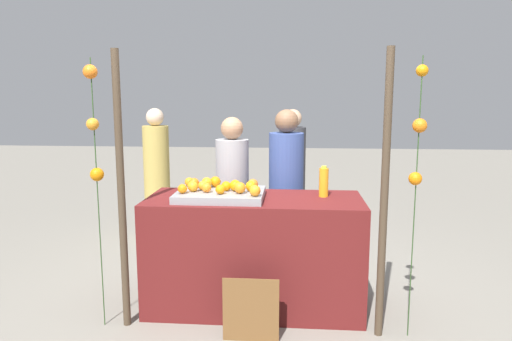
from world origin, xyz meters
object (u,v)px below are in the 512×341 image
object	(u,v)px
orange_0	(207,188)
chalkboard_sign	(251,310)
vendor_left	(233,204)
stall_counter	(255,253)
orange_1	(207,183)
juice_bottle	(324,182)
vendor_right	(286,201)

from	to	relation	value
orange_0	chalkboard_sign	bearing A→B (deg)	-49.56
orange_0	vendor_left	xyz separation A→B (m)	(0.11, 0.72, -0.30)
orange_0	chalkboard_sign	size ratio (longest dim) A/B	0.16
stall_counter	orange_1	world-z (taller)	orange_1
orange_0	vendor_left	bearing A→B (deg)	81.31
orange_1	chalkboard_sign	world-z (taller)	orange_1
vendor_left	juice_bottle	bearing A→B (deg)	-32.52
juice_bottle	chalkboard_sign	distance (m)	1.18
orange_1	stall_counter	bearing A→B (deg)	-11.11
stall_counter	vendor_right	xyz separation A→B (m)	(0.24, 0.66, 0.29)
vendor_left	orange_1	bearing A→B (deg)	-104.85
orange_1	vendor_left	bearing A→B (deg)	75.15
orange_1	vendor_left	size ratio (longest dim) A/B	0.06
orange_0	stall_counter	bearing A→B (deg)	15.62
orange_1	juice_bottle	xyz separation A→B (m)	(0.96, 0.01, 0.02)
stall_counter	juice_bottle	bearing A→B (deg)	9.46
juice_bottle	orange_1	bearing A→B (deg)	-179.17
juice_bottle	vendor_left	bearing A→B (deg)	147.48
orange_1	vendor_left	world-z (taller)	vendor_left
stall_counter	orange_0	xyz separation A→B (m)	(-0.37, -0.10, 0.56)
juice_bottle	vendor_left	world-z (taller)	vendor_left
stall_counter	vendor_right	world-z (taller)	vendor_right
stall_counter	juice_bottle	xyz separation A→B (m)	(0.56, 0.09, 0.58)
orange_1	vendor_left	xyz separation A→B (m)	(0.14, 0.54, -0.31)
juice_bottle	vendor_right	size ratio (longest dim) A/B	0.16
orange_0	orange_1	xyz separation A→B (m)	(-0.03, 0.18, 0.01)
orange_0	vendor_left	world-z (taller)	vendor_left
orange_1	vendor_right	xyz separation A→B (m)	(0.65, 0.58, -0.28)
vendor_right	vendor_left	bearing A→B (deg)	-174.92
orange_1	juice_bottle	world-z (taller)	juice_bottle
orange_0	chalkboard_sign	distance (m)	1.00
vendor_left	stall_counter	bearing A→B (deg)	-67.01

